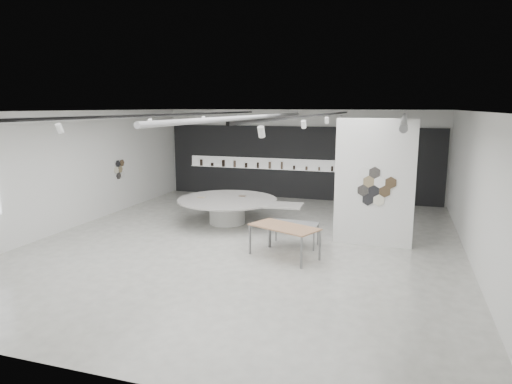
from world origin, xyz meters
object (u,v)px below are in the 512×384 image
(display_island, at_px, (229,207))
(sample_table_stone, at_px, (294,225))
(kitchen_counter, at_px, (374,192))
(sample_table_wood, at_px, (284,229))
(partition_column, at_px, (375,183))

(display_island, relative_size, sample_table_stone, 3.37)
(kitchen_counter, bearing_deg, display_island, -136.95)
(sample_table_stone, xyz_separation_m, kitchen_counter, (1.78, 6.38, -0.10))
(display_island, relative_size, sample_table_wood, 2.24)
(display_island, height_order, sample_table_stone, display_island)
(display_island, distance_m, sample_table_wood, 3.92)
(partition_column, relative_size, display_island, 0.80)
(sample_table_wood, distance_m, sample_table_stone, 1.06)
(sample_table_stone, bearing_deg, display_island, 145.95)
(display_island, bearing_deg, partition_column, -15.35)
(kitchen_counter, bearing_deg, sample_table_stone, -108.06)
(sample_table_wood, height_order, sample_table_stone, sample_table_wood)
(partition_column, height_order, display_island, partition_column)
(sample_table_wood, relative_size, kitchen_counter, 1.07)
(partition_column, relative_size, kitchen_counter, 1.92)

